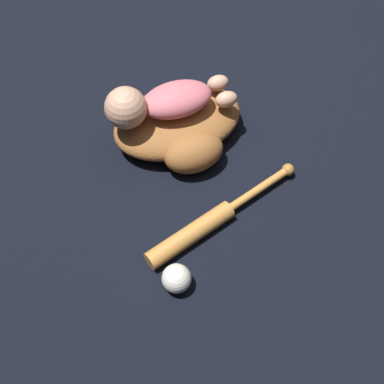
# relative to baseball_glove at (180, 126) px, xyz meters

# --- Properties ---
(ground_plane) EXTENTS (6.00, 6.00, 0.00)m
(ground_plane) POSITION_rel_baseball_glove_xyz_m (-0.06, -0.06, -0.05)
(ground_plane) COLOR black
(baseball_glove) EXTENTS (0.43, 0.37, 0.11)m
(baseball_glove) POSITION_rel_baseball_glove_xyz_m (0.00, 0.00, 0.00)
(baseball_glove) COLOR #935B2D
(baseball_glove) RESTS_ON ground
(baby_figure) EXTENTS (0.36, 0.22, 0.11)m
(baby_figure) POSITION_rel_baseball_glove_xyz_m (0.04, -0.04, 0.10)
(baby_figure) COLOR #D16670
(baby_figure) RESTS_ON baseball_glove
(baseball_bat) EXTENTS (0.48, 0.07, 0.05)m
(baseball_bat) POSITION_rel_baseball_glove_xyz_m (0.14, 0.27, -0.03)
(baseball_bat) COLOR #C6843D
(baseball_bat) RESTS_ON ground
(baseball) EXTENTS (0.07, 0.07, 0.07)m
(baseball) POSITION_rel_baseball_glove_xyz_m (0.30, 0.34, -0.02)
(baseball) COLOR silver
(baseball) RESTS_ON ground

